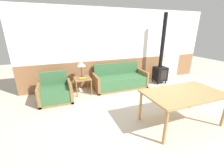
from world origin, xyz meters
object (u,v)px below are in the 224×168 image
(armchair, at_px, (55,93))
(dining_table, at_px, (183,95))
(side_table, at_px, (82,81))
(couch, at_px, (120,81))
(wood_stove, at_px, (161,66))
(table_lamp, at_px, (81,65))

(armchair, bearing_deg, dining_table, -55.85)
(armchair, distance_m, side_table, 0.92)
(couch, height_order, dining_table, couch)
(armchair, relative_size, wood_stove, 0.36)
(table_lamp, xyz_separation_m, dining_table, (1.72, -2.55, -0.27))
(armchair, bearing_deg, wood_stove, -11.78)
(dining_table, relative_size, wood_stove, 0.65)
(armchair, bearing_deg, side_table, 2.34)
(table_lamp, relative_size, dining_table, 0.31)
(table_lamp, bearing_deg, couch, -2.07)
(couch, distance_m, side_table, 1.37)
(side_table, bearing_deg, table_lamp, 87.32)
(wood_stove, bearing_deg, couch, 178.17)
(side_table, xyz_separation_m, wood_stove, (3.04, -0.01, 0.24))
(dining_table, height_order, wood_stove, wood_stove)
(armchair, relative_size, side_table, 1.75)
(couch, relative_size, table_lamp, 3.64)
(couch, xyz_separation_m, armchair, (-2.21, -0.32, -0.00))
(couch, xyz_separation_m, table_lamp, (-1.35, 0.05, 0.70))
(couch, bearing_deg, armchair, -171.70)
(table_lamp, height_order, wood_stove, wood_stove)
(armchair, xyz_separation_m, side_table, (0.86, 0.28, 0.19))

